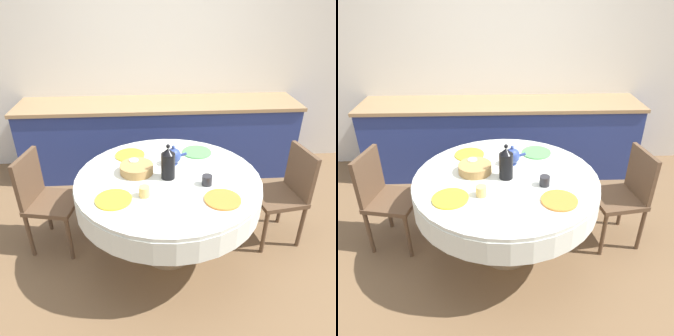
% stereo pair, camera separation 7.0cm
% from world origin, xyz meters
% --- Properties ---
extents(ground_plane, '(12.00, 12.00, 0.00)m').
position_xyz_m(ground_plane, '(0.00, 0.00, 0.00)').
color(ground_plane, brown).
extents(wall_back, '(7.00, 0.05, 2.60)m').
position_xyz_m(wall_back, '(0.00, 1.82, 1.30)').
color(wall_back, silver).
rests_on(wall_back, ground_plane).
extents(kitchen_counter, '(3.24, 0.64, 0.89)m').
position_xyz_m(kitchen_counter, '(0.00, 1.48, 0.45)').
color(kitchen_counter, navy).
rests_on(kitchen_counter, ground_plane).
extents(dining_table, '(1.44, 1.44, 0.78)m').
position_xyz_m(dining_table, '(0.00, 0.00, 0.65)').
color(dining_table, tan).
rests_on(dining_table, ground_plane).
extents(chair_left, '(0.45, 0.45, 0.89)m').
position_xyz_m(chair_left, '(1.05, 0.15, 0.50)').
color(chair_left, brown).
rests_on(chair_left, ground_plane).
extents(chair_right, '(0.47, 0.47, 0.89)m').
position_xyz_m(chair_right, '(-1.04, 0.20, 0.50)').
color(chair_right, brown).
rests_on(chair_right, ground_plane).
extents(plate_near_left, '(0.26, 0.26, 0.01)m').
position_xyz_m(plate_near_left, '(-0.40, -0.29, 0.78)').
color(plate_near_left, yellow).
rests_on(plate_near_left, dining_table).
extents(cup_near_left, '(0.08, 0.08, 0.08)m').
position_xyz_m(cup_near_left, '(-0.18, -0.25, 0.81)').
color(cup_near_left, '#DBB766').
rests_on(cup_near_left, dining_table).
extents(plate_near_right, '(0.26, 0.26, 0.01)m').
position_xyz_m(plate_near_right, '(0.35, -0.34, 0.78)').
color(plate_near_right, orange).
rests_on(plate_near_right, dining_table).
extents(cup_near_right, '(0.08, 0.08, 0.08)m').
position_xyz_m(cup_near_right, '(0.28, -0.13, 0.81)').
color(cup_near_right, '#28282D').
rests_on(cup_near_right, dining_table).
extents(plate_far_left, '(0.26, 0.26, 0.01)m').
position_xyz_m(plate_far_left, '(-0.30, 0.38, 0.78)').
color(plate_far_left, yellow).
rests_on(plate_far_left, dining_table).
extents(cup_far_left, '(0.08, 0.08, 0.08)m').
position_xyz_m(cup_far_left, '(-0.26, 0.16, 0.81)').
color(cup_far_left, white).
rests_on(cup_far_left, dining_table).
extents(plate_far_right, '(0.26, 0.26, 0.01)m').
position_xyz_m(plate_far_right, '(0.28, 0.40, 0.78)').
color(plate_far_right, '#5BA85B').
rests_on(plate_far_right, dining_table).
extents(cup_far_right, '(0.08, 0.08, 0.08)m').
position_xyz_m(cup_far_right, '(0.08, 0.30, 0.81)').
color(cup_far_right, '#5BA39E').
rests_on(cup_far_right, dining_table).
extents(coffee_carafe, '(0.11, 0.11, 0.28)m').
position_xyz_m(coffee_carafe, '(-0.00, -0.01, 0.90)').
color(coffee_carafe, black).
rests_on(coffee_carafe, dining_table).
extents(teapot, '(0.18, 0.13, 0.17)m').
position_xyz_m(teapot, '(0.06, 0.21, 0.85)').
color(teapot, '#33478E').
rests_on(teapot, dining_table).
extents(bread_basket, '(0.26, 0.26, 0.07)m').
position_xyz_m(bread_basket, '(-0.24, 0.09, 0.81)').
color(bread_basket, '#AD844C').
rests_on(bread_basket, dining_table).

